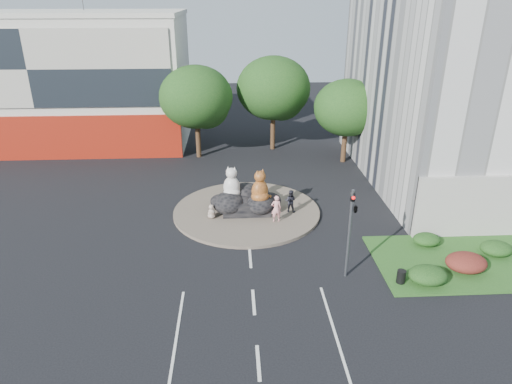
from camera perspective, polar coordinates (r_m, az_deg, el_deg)
ground at (r=22.89m, az=-0.30°, el=-13.60°), size 120.00×120.00×0.00m
roundabout_island at (r=31.40m, az=-1.18°, el=-2.39°), size 10.00×10.00×0.20m
rock_plinth at (r=31.16m, az=-1.19°, el=-1.48°), size 3.20×2.60×0.90m
shophouse_block at (r=49.82m, az=-23.75°, el=12.78°), size 25.20×12.30×17.40m
grass_verge at (r=28.37m, az=24.62°, el=-7.86°), size 10.00×6.00×0.12m
tree_left at (r=41.32m, az=-7.39°, el=11.35°), size 6.46×6.46×8.27m
tree_mid at (r=43.28m, az=2.27°, el=12.49°), size 6.84×6.84×8.76m
tree_right at (r=40.62m, az=11.36°, el=9.98°), size 5.70×5.70×7.30m
hedge_near_green at (r=25.34m, az=20.67°, el=-9.70°), size 2.00×1.60×0.90m
hedge_red at (r=27.13m, az=24.78°, el=-8.01°), size 2.20×1.76×0.99m
hedge_mid_green at (r=29.49m, az=27.82°, el=-6.25°), size 1.80×1.44×0.81m
hedge_back_green at (r=28.93m, az=20.56°, el=-5.57°), size 1.60×1.28×0.72m
traffic_light at (r=23.42m, az=12.01°, el=-2.83°), size 0.44×1.24×5.00m
street_lamp at (r=31.00m, az=23.36°, el=4.16°), size 2.34×0.22×8.06m
cat_white at (r=30.75m, az=-3.07°, el=1.28°), size 1.55×1.42×2.20m
cat_tabby at (r=30.07m, az=0.50°, el=0.83°), size 1.75×1.70×2.24m
kitten_calico at (r=30.19m, az=-5.59°, el=-2.37°), size 0.78×0.77×0.98m
kitten_white at (r=30.88m, az=1.98°, el=-1.75°), size 0.66×0.61×0.88m
pedestrian_pink at (r=29.44m, az=2.55°, el=-2.08°), size 0.70×0.50×1.82m
pedestrian_dark at (r=30.85m, az=4.31°, el=-1.12°), size 0.91×0.80×1.59m
parked_car at (r=45.66m, az=-22.22°, el=5.12°), size 4.69×1.85×1.52m
litter_bin at (r=24.97m, az=17.68°, el=-10.04°), size 0.60×0.60×0.70m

